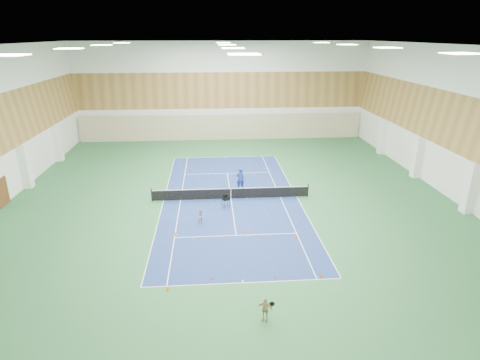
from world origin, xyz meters
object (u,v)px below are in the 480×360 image
coach (240,179)px  ball_cart (226,202)px  child_court (201,217)px  tennis_net (231,193)px  child_apron (265,309)px

coach → ball_cart: bearing=58.3°
child_court → ball_cart: size_ratio=1.14×
tennis_net → ball_cart: tennis_net is taller
coach → child_court: coach is taller
tennis_net → child_court: tennis_net is taller
child_apron → ball_cart: size_ratio=1.30×
coach → ball_cart: 4.02m
ball_cart → tennis_net: bearing=54.1°
child_apron → ball_cart: child_apron is taller
coach → child_court: 7.25m
tennis_net → ball_cart: bearing=-106.4°
child_court → coach: bearing=55.9°
coach → ball_cart: (-1.41, -3.73, -0.51)m
tennis_net → child_apron: 14.95m
child_court → child_apron: size_ratio=0.87×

